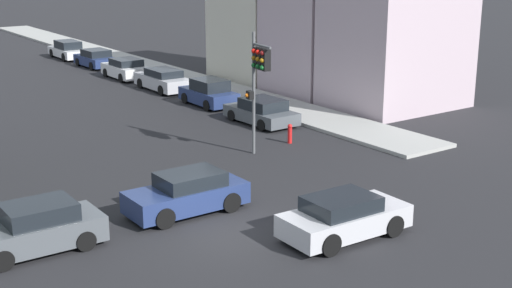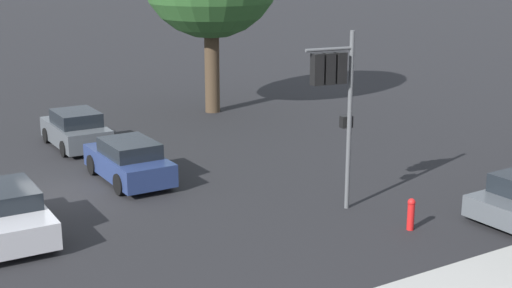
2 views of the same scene
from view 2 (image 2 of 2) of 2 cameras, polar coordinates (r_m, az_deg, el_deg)
ground_plane at (r=23.75m, az=-15.03°, el=-3.87°), size 300.00×300.00×0.00m
traffic_signal at (r=20.66m, az=6.27°, el=4.79°), size 0.56×1.70×5.35m
crossing_car_0 at (r=20.50m, az=-19.35°, el=-5.23°), size 4.22×2.01×1.38m
crossing_car_1 at (r=24.45m, az=-10.15°, el=-1.36°), size 4.16×1.85×1.43m
crossing_car_2 at (r=29.24m, az=-14.21°, el=1.10°), size 3.97×1.92×1.48m
fire_hydrant at (r=20.32m, az=12.29°, el=-5.43°), size 0.22×0.22×0.92m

